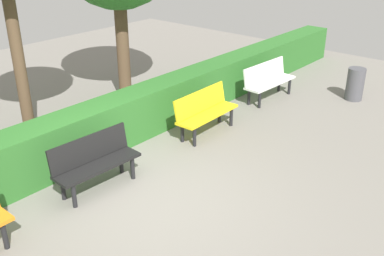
{
  "coord_description": "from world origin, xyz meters",
  "views": [
    {
      "loc": [
        3.97,
        4.32,
        3.88
      ],
      "look_at": [
        -1.53,
        -0.37,
        0.55
      ],
      "focal_mm": 42.03,
      "sensor_mm": 36.0,
      "label": 1
    }
  ],
  "objects": [
    {
      "name": "bench_white",
      "position": [
        -4.91,
        -0.89,
        0.48
      ],
      "size": [
        1.57,
        0.53,
        0.86
      ],
      "rotation": [
        0.0,
        0.0,
        -0.05
      ],
      "color": "white",
      "rests_on": "ground_plane"
    },
    {
      "name": "bench_yellow",
      "position": [
        -2.45,
        -0.82,
        0.48
      ],
      "size": [
        1.52,
        0.5,
        0.86
      ],
      "rotation": [
        0.0,
        0.0,
        0.02
      ],
      "color": "yellow",
      "rests_on": "ground_plane"
    },
    {
      "name": "hedge_row",
      "position": [
        -1.15,
        -1.77,
        0.46
      ],
      "size": [
        16.01,
        0.65,
        0.92
      ],
      "primitive_type": "cube",
      "color": "#2D6B28",
      "rests_on": "ground_plane"
    },
    {
      "name": "bench_black",
      "position": [
        0.27,
        -0.85,
        0.48
      ],
      "size": [
        1.44,
        0.52,
        0.86
      ],
      "rotation": [
        0.0,
        0.0,
        -0.05
      ],
      "color": "black",
      "rests_on": "ground_plane"
    },
    {
      "name": "ground_plane",
      "position": [
        0.0,
        0.0,
        0.0
      ],
      "size": [
        20.01,
        20.01,
        0.0
      ],
      "primitive_type": "plane",
      "color": "gray"
    },
    {
      "name": "trash_bin",
      "position": [
        -6.2,
        0.72,
        0.38
      ],
      "size": [
        0.41,
        0.41,
        0.77
      ],
      "primitive_type": "cylinder",
      "color": "#4C4C51",
      "rests_on": "ground_plane"
    }
  ]
}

